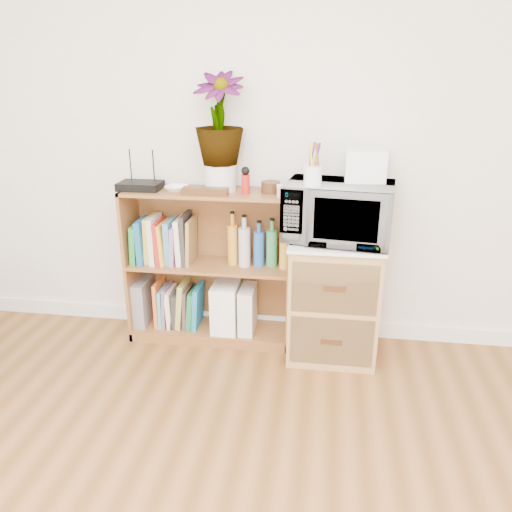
# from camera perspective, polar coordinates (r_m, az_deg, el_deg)

# --- Properties ---
(skirting_board) EXTENTS (4.00, 0.02, 0.10)m
(skirting_board) POSITION_cam_1_polar(r_m,az_deg,el_deg) (3.30, 1.50, -7.57)
(skirting_board) COLOR white
(skirting_board) RESTS_ON ground
(bookshelf) EXTENTS (1.00, 0.30, 0.95)m
(bookshelf) POSITION_cam_1_polar(r_m,az_deg,el_deg) (3.06, -5.27, -1.28)
(bookshelf) COLOR brown
(bookshelf) RESTS_ON ground
(wicker_unit) EXTENTS (0.50, 0.45, 0.70)m
(wicker_unit) POSITION_cam_1_polar(r_m,az_deg,el_deg) (2.96, 8.79, -4.83)
(wicker_unit) COLOR #9E7542
(wicker_unit) RESTS_ON ground
(microwave) EXTENTS (0.62, 0.46, 0.32)m
(microwave) POSITION_cam_1_polar(r_m,az_deg,el_deg) (2.77, 9.38, 5.02)
(microwave) COLOR silver
(microwave) RESTS_ON wicker_unit
(pen_cup) EXTENTS (0.09, 0.09, 0.10)m
(pen_cup) POSITION_cam_1_polar(r_m,az_deg,el_deg) (2.64, 6.51, 9.10)
(pen_cup) COLOR white
(pen_cup) RESTS_ON microwave
(small_appliance) EXTENTS (0.21, 0.18, 0.17)m
(small_appliance) POSITION_cam_1_polar(r_m,az_deg,el_deg) (2.80, 12.39, 10.09)
(small_appliance) COLOR white
(small_appliance) RESTS_ON microwave
(router) EXTENTS (0.25, 0.17, 0.04)m
(router) POSITION_cam_1_polar(r_m,az_deg,el_deg) (3.01, -13.08, 7.84)
(router) COLOR black
(router) RESTS_ON bookshelf
(white_bowl) EXTENTS (0.13, 0.13, 0.03)m
(white_bowl) POSITION_cam_1_polar(r_m,az_deg,el_deg) (2.93, -9.08, 7.65)
(white_bowl) COLOR white
(white_bowl) RESTS_ON bookshelf
(plant_pot) EXTENTS (0.18, 0.18, 0.15)m
(plant_pot) POSITION_cam_1_polar(r_m,az_deg,el_deg) (2.90, -4.10, 8.95)
(plant_pot) COLOR silver
(plant_pot) RESTS_ON bookshelf
(potted_plant) EXTENTS (0.28, 0.28, 0.50)m
(potted_plant) POSITION_cam_1_polar(r_m,az_deg,el_deg) (2.85, -4.27, 15.38)
(potted_plant) COLOR #356528
(potted_plant) RESTS_ON plant_pot
(trinket_box) EXTENTS (0.26, 0.06, 0.04)m
(trinket_box) POSITION_cam_1_polar(r_m,az_deg,el_deg) (2.81, -5.82, 7.36)
(trinket_box) COLOR #38210F
(trinket_box) RESTS_ON bookshelf
(kokeshi_doll) EXTENTS (0.05, 0.05, 0.11)m
(kokeshi_doll) POSITION_cam_1_polar(r_m,az_deg,el_deg) (2.82, -1.20, 8.19)
(kokeshi_doll) COLOR #AD1915
(kokeshi_doll) RESTS_ON bookshelf
(wooden_bowl) EXTENTS (0.11, 0.11, 0.06)m
(wooden_bowl) POSITION_cam_1_polar(r_m,az_deg,el_deg) (2.85, 1.68, 7.87)
(wooden_bowl) COLOR #3D2510
(wooden_bowl) RESTS_ON bookshelf
(paint_jars) EXTENTS (0.12, 0.04, 0.06)m
(paint_jars) POSITION_cam_1_polar(r_m,az_deg,el_deg) (2.75, 3.38, 7.34)
(paint_jars) COLOR #D27480
(paint_jars) RESTS_ON bookshelf
(file_box) EXTENTS (0.09, 0.23, 0.29)m
(file_box) POSITION_cam_1_polar(r_m,az_deg,el_deg) (3.29, -12.77, -5.06)
(file_box) COLOR slate
(file_box) RESTS_ON bookshelf
(magazine_holder_left) EXTENTS (0.10, 0.24, 0.30)m
(magazine_holder_left) POSITION_cam_1_polar(r_m,az_deg,el_deg) (3.14, -3.99, -5.71)
(magazine_holder_left) COLOR white
(magazine_holder_left) RESTS_ON bookshelf
(magazine_holder_mid) EXTENTS (0.10, 0.25, 0.31)m
(magazine_holder_mid) POSITION_cam_1_polar(r_m,az_deg,el_deg) (3.12, -2.89, -5.76)
(magazine_holder_mid) COLOR white
(magazine_holder_mid) RESTS_ON bookshelf
(magazine_holder_right) EXTENTS (0.09, 0.23, 0.29)m
(magazine_holder_right) POSITION_cam_1_polar(r_m,az_deg,el_deg) (3.11, -0.96, -6.07)
(magazine_holder_right) COLOR silver
(magazine_holder_right) RESTS_ON bookshelf
(cookbooks) EXTENTS (0.37, 0.20, 0.31)m
(cookbooks) POSITION_cam_1_polar(r_m,az_deg,el_deg) (3.08, -10.44, 1.77)
(cookbooks) COLOR #217B33
(cookbooks) RESTS_ON bookshelf
(liquor_bottles) EXTENTS (0.45, 0.07, 0.31)m
(liquor_bottles) POSITION_cam_1_polar(r_m,az_deg,el_deg) (2.94, 0.79, 1.46)
(liquor_bottles) COLOR orange
(liquor_bottles) RESTS_ON bookshelf
(lower_books) EXTENTS (0.29, 0.19, 0.30)m
(lower_books) POSITION_cam_1_polar(r_m,az_deg,el_deg) (3.22, -8.77, -5.60)
(lower_books) COLOR orange
(lower_books) RESTS_ON bookshelf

